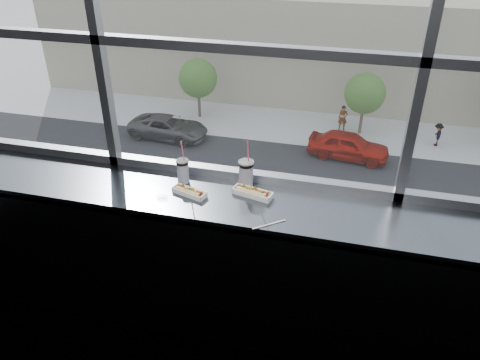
% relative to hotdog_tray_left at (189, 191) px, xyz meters
% --- Properties ---
extents(wall_back_lower, '(6.00, 0.00, 6.00)m').
position_rel_hotdog_tray_left_xyz_m(wall_back_lower, '(0.32, 0.29, -0.57)').
color(wall_back_lower, black).
rests_on(wall_back_lower, ground).
extents(counter, '(6.00, 0.55, 0.06)m').
position_rel_hotdog_tray_left_xyz_m(counter, '(0.32, 0.02, -0.05)').
color(counter, '#585D63').
rests_on(counter, ground).
extents(counter_fascia, '(6.00, 0.04, 1.04)m').
position_rel_hotdog_tray_left_xyz_m(counter_fascia, '(0.32, -0.24, -0.57)').
color(counter_fascia, '#585D63').
rests_on(counter_fascia, ground).
extents(hotdog_tray_left, '(0.25, 0.14, 0.06)m').
position_rel_hotdog_tray_left_xyz_m(hotdog_tray_left, '(0.00, 0.00, 0.00)').
color(hotdog_tray_left, white).
rests_on(hotdog_tray_left, counter).
extents(hotdog_tray_right, '(0.28, 0.15, 0.07)m').
position_rel_hotdog_tray_left_xyz_m(hotdog_tray_right, '(0.40, 0.09, 0.00)').
color(hotdog_tray_right, white).
rests_on(hotdog_tray_right, counter).
extents(soda_cup_left, '(0.09, 0.09, 0.32)m').
position_rel_hotdog_tray_left_xyz_m(soda_cup_left, '(-0.10, 0.15, 0.07)').
color(soda_cup_left, white).
rests_on(soda_cup_left, counter).
extents(soda_cup_right, '(0.10, 0.10, 0.38)m').
position_rel_hotdog_tray_left_xyz_m(soda_cup_right, '(0.34, 0.18, 0.09)').
color(soda_cup_right, white).
rests_on(soda_cup_right, counter).
extents(loose_straw, '(0.18, 0.15, 0.01)m').
position_rel_hotdog_tray_left_xyz_m(loose_straw, '(0.57, -0.20, -0.02)').
color(loose_straw, white).
rests_on(loose_straw, counter).
extents(wrapper, '(0.09, 0.06, 0.02)m').
position_rel_hotdog_tray_left_xyz_m(wrapper, '(-0.16, -0.09, -0.01)').
color(wrapper, silver).
rests_on(wrapper, counter).
extents(plaza_ground, '(120.00, 120.00, 0.00)m').
position_rel_hotdog_tray_left_xyz_m(plaza_ground, '(0.32, 43.79, -12.12)').
color(plaza_ground, '#B2B1B1').
rests_on(plaza_ground, ground).
extents(street_asphalt, '(80.00, 10.00, 0.06)m').
position_rel_hotdog_tray_left_xyz_m(street_asphalt, '(0.32, 20.29, -12.09)').
color(street_asphalt, black).
rests_on(street_asphalt, plaza_ground).
extents(far_sidewalk, '(80.00, 6.00, 0.04)m').
position_rel_hotdog_tray_left_xyz_m(far_sidewalk, '(0.32, 28.29, -12.10)').
color(far_sidewalk, '#B2B1B1').
rests_on(far_sidewalk, plaza_ground).
extents(far_building, '(50.00, 14.00, 8.00)m').
position_rel_hotdog_tray_left_xyz_m(far_building, '(0.32, 38.29, -8.12)').
color(far_building, gray).
rests_on(far_building, plaza_ground).
extents(car_near_a, '(2.85, 6.14, 2.00)m').
position_rel_hotdog_tray_left_xyz_m(car_near_a, '(-14.72, 16.29, -11.06)').
color(car_near_a, '#B2B2B2').
rests_on(car_near_a, street_asphalt).
extents(car_near_c, '(2.38, 5.69, 1.90)m').
position_rel_hotdog_tray_left_xyz_m(car_near_c, '(2.01, 16.29, -11.12)').
color(car_near_c, '#9D2D37').
rests_on(car_near_c, street_asphalt).
extents(car_far_a, '(2.86, 6.08, 1.98)m').
position_rel_hotdog_tray_left_xyz_m(car_far_a, '(-10.87, 24.29, -11.08)').
color(car_far_a, '#3C393A').
rests_on(car_far_a, street_asphalt).
extents(car_far_b, '(3.61, 7.02, 2.24)m').
position_rel_hotdog_tray_left_xyz_m(car_far_b, '(1.02, 24.29, -10.94)').
color(car_far_b, '#A80B00').
rests_on(car_far_b, street_asphalt).
extents(car_near_d, '(3.34, 6.98, 2.26)m').
position_rel_hotdog_tray_left_xyz_m(car_near_d, '(6.85, 16.29, -10.93)').
color(car_near_d, white).
rests_on(car_near_d, street_asphalt).
extents(pedestrian_b, '(0.94, 0.70, 2.11)m').
position_rel_hotdog_tray_left_xyz_m(pedestrian_b, '(0.40, 28.52, -11.03)').
color(pedestrian_b, '#66605B').
rests_on(pedestrian_b, far_sidewalk).
extents(pedestrian_c, '(0.62, 0.82, 1.85)m').
position_rel_hotdog_tray_left_xyz_m(pedestrian_c, '(6.54, 27.54, -11.16)').
color(pedestrian_c, '#66605B').
rests_on(pedestrian_c, far_sidewalk).
extents(tree_left, '(2.81, 2.81, 4.38)m').
position_rel_hotdog_tray_left_xyz_m(tree_left, '(-10.03, 28.29, -9.15)').
color(tree_left, '#47382B').
rests_on(tree_left, far_sidewalk).
extents(tree_center, '(2.73, 2.73, 4.26)m').
position_rel_hotdog_tray_left_xyz_m(tree_center, '(1.64, 28.29, -9.23)').
color(tree_center, '#47382B').
rests_on(tree_center, far_sidewalk).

